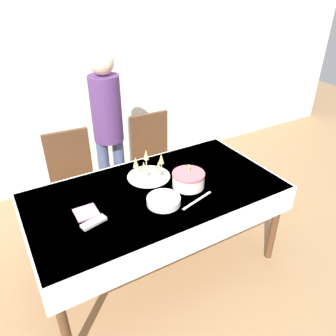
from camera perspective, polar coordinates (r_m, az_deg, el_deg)
ground_plane at (r=2.94m, az=-1.80°, el=-16.05°), size 12.00×12.00×0.00m
wall_back at (r=3.68m, az=-15.44°, el=17.12°), size 8.00×0.05×2.70m
dining_table at (r=2.51m, az=-2.03°, el=-5.82°), size 1.90×1.01×0.75m
dining_chair_far_left at (r=3.11m, az=-16.06°, el=-1.89°), size 0.45×0.45×0.96m
dining_chair_far_right at (r=3.36m, az=-2.38°, el=1.92°), size 0.44×0.44×0.96m
birthday_cake at (r=2.48m, az=3.57°, el=-2.02°), size 0.25×0.25×0.19m
champagne_tray at (r=2.58m, az=-3.34°, el=-0.11°), size 0.34×0.34×0.18m
plate_stack_main at (r=2.31m, az=-0.77°, el=-5.70°), size 0.24×0.24×0.05m
cake_knife at (r=2.36m, az=5.10°, el=-5.64°), size 0.29×0.09×0.00m
fork_pile at (r=2.20m, az=-12.82°, el=-9.21°), size 0.18×0.10×0.02m
napkin_pile at (r=2.30m, az=-14.09°, el=-7.47°), size 0.15×0.15×0.01m
person_standing at (r=3.14m, az=-10.50°, el=7.99°), size 0.28×0.28×1.60m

